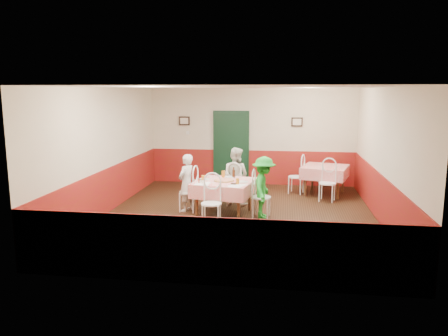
# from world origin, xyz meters

# --- Properties ---
(floor) EXTENTS (7.00, 7.00, 0.00)m
(floor) POSITION_xyz_m (0.00, 0.00, 0.00)
(floor) COLOR black
(floor) RESTS_ON ground
(ceiling) EXTENTS (7.00, 7.00, 0.00)m
(ceiling) POSITION_xyz_m (0.00, 0.00, 2.80)
(ceiling) COLOR white
(ceiling) RESTS_ON back_wall
(back_wall) EXTENTS (6.00, 0.10, 2.80)m
(back_wall) POSITION_xyz_m (0.00, 3.50, 1.40)
(back_wall) COLOR beige
(back_wall) RESTS_ON ground
(front_wall) EXTENTS (6.00, 0.10, 2.80)m
(front_wall) POSITION_xyz_m (0.00, -3.50, 1.40)
(front_wall) COLOR beige
(front_wall) RESTS_ON ground
(left_wall) EXTENTS (0.10, 7.00, 2.80)m
(left_wall) POSITION_xyz_m (-3.00, 0.00, 1.40)
(left_wall) COLOR beige
(left_wall) RESTS_ON ground
(right_wall) EXTENTS (0.10, 7.00, 2.80)m
(right_wall) POSITION_xyz_m (3.00, 0.00, 1.40)
(right_wall) COLOR beige
(right_wall) RESTS_ON ground
(wainscot_back) EXTENTS (6.00, 0.03, 1.00)m
(wainscot_back) POSITION_xyz_m (0.00, 3.48, 0.50)
(wainscot_back) COLOR maroon
(wainscot_back) RESTS_ON ground
(wainscot_front) EXTENTS (6.00, 0.03, 1.00)m
(wainscot_front) POSITION_xyz_m (0.00, -3.48, 0.50)
(wainscot_front) COLOR maroon
(wainscot_front) RESTS_ON ground
(wainscot_left) EXTENTS (0.03, 7.00, 1.00)m
(wainscot_left) POSITION_xyz_m (-2.98, 0.00, 0.50)
(wainscot_left) COLOR maroon
(wainscot_left) RESTS_ON ground
(wainscot_right) EXTENTS (0.03, 7.00, 1.00)m
(wainscot_right) POSITION_xyz_m (2.98, 0.00, 0.50)
(wainscot_right) COLOR maroon
(wainscot_right) RESTS_ON ground
(door) EXTENTS (0.96, 0.06, 2.10)m
(door) POSITION_xyz_m (-0.60, 3.45, 1.05)
(door) COLOR black
(door) RESTS_ON ground
(picture_left) EXTENTS (0.32, 0.03, 0.26)m
(picture_left) POSITION_xyz_m (-2.00, 3.45, 1.85)
(picture_left) COLOR black
(picture_left) RESTS_ON back_wall
(picture_right) EXTENTS (0.32, 0.03, 0.26)m
(picture_right) POSITION_xyz_m (1.30, 3.45, 1.85)
(picture_right) COLOR black
(picture_right) RESTS_ON back_wall
(thermostat) EXTENTS (0.10, 0.03, 0.10)m
(thermostat) POSITION_xyz_m (-1.90, 3.45, 1.50)
(thermostat) COLOR white
(thermostat) RESTS_ON back_wall
(main_table) EXTENTS (1.41, 1.41, 0.77)m
(main_table) POSITION_xyz_m (-0.34, 0.14, 0.38)
(main_table) COLOR red
(main_table) RESTS_ON ground
(second_table) EXTENTS (1.38, 1.38, 0.77)m
(second_table) POSITION_xyz_m (2.05, 2.42, 0.38)
(second_table) COLOR red
(second_table) RESTS_ON ground
(chair_left) EXTENTS (0.47, 0.47, 0.90)m
(chair_left) POSITION_xyz_m (-1.18, 0.28, 0.45)
(chair_left) COLOR white
(chair_left) RESTS_ON ground
(chair_right) EXTENTS (0.46, 0.46, 0.90)m
(chair_right) POSITION_xyz_m (0.50, -0.01, 0.45)
(chair_right) COLOR white
(chair_right) RESTS_ON ground
(chair_far) EXTENTS (0.43, 0.43, 0.90)m
(chair_far) POSITION_xyz_m (-0.20, 0.97, 0.45)
(chair_far) COLOR white
(chair_far) RESTS_ON ground
(chair_near) EXTENTS (0.43, 0.43, 0.90)m
(chair_near) POSITION_xyz_m (-0.49, -0.70, 0.45)
(chair_near) COLOR white
(chair_near) RESTS_ON ground
(chair_second_a) EXTENTS (0.52, 0.52, 0.90)m
(chair_second_a) POSITION_xyz_m (1.30, 2.42, 0.45)
(chair_second_a) COLOR white
(chair_second_a) RESTS_ON ground
(chair_second_b) EXTENTS (0.52, 0.52, 0.90)m
(chair_second_b) POSITION_xyz_m (2.05, 1.67, 0.45)
(chair_second_b) COLOR white
(chair_second_b) RESTS_ON ground
(pizza) EXTENTS (0.48, 0.48, 0.03)m
(pizza) POSITION_xyz_m (-0.34, 0.12, 0.77)
(pizza) COLOR #B74723
(pizza) RESTS_ON main_table
(plate_left) EXTENTS (0.29, 0.29, 0.01)m
(plate_left) POSITION_xyz_m (-0.79, 0.21, 0.77)
(plate_left) COLOR white
(plate_left) RESTS_ON main_table
(plate_right) EXTENTS (0.29, 0.29, 0.01)m
(plate_right) POSITION_xyz_m (0.09, 0.05, 0.77)
(plate_right) COLOR white
(plate_right) RESTS_ON main_table
(plate_far) EXTENTS (0.29, 0.29, 0.01)m
(plate_far) POSITION_xyz_m (-0.27, 0.57, 0.77)
(plate_far) COLOR white
(plate_far) RESTS_ON main_table
(glass_a) EXTENTS (0.09, 0.09, 0.15)m
(glass_a) POSITION_xyz_m (-0.78, -0.05, 0.83)
(glass_a) COLOR #BF7219
(glass_a) RESTS_ON main_table
(glass_b) EXTENTS (0.08, 0.08, 0.13)m
(glass_b) POSITION_xyz_m (-0.01, -0.17, 0.82)
(glass_b) COLOR #BF7219
(glass_b) RESTS_ON main_table
(glass_c) EXTENTS (0.09, 0.09, 0.15)m
(glass_c) POSITION_xyz_m (-0.42, 0.55, 0.83)
(glass_c) COLOR #BF7219
(glass_c) RESTS_ON main_table
(beer_bottle) EXTENTS (0.07, 0.07, 0.22)m
(beer_bottle) POSITION_xyz_m (-0.17, 0.53, 0.87)
(beer_bottle) COLOR #381C0A
(beer_bottle) RESTS_ON main_table
(shaker_a) EXTENTS (0.04, 0.04, 0.09)m
(shaker_a) POSITION_xyz_m (-0.81, -0.18, 0.81)
(shaker_a) COLOR silver
(shaker_a) RESTS_ON main_table
(shaker_b) EXTENTS (0.04, 0.04, 0.09)m
(shaker_b) POSITION_xyz_m (-0.76, -0.23, 0.81)
(shaker_b) COLOR silver
(shaker_b) RESTS_ON main_table
(shaker_c) EXTENTS (0.04, 0.04, 0.09)m
(shaker_c) POSITION_xyz_m (-0.85, -0.14, 0.81)
(shaker_c) COLOR #B23319
(shaker_c) RESTS_ON main_table
(menu_left) EXTENTS (0.31, 0.41, 0.00)m
(menu_left) POSITION_xyz_m (-0.76, -0.22, 0.76)
(menu_left) COLOR white
(menu_left) RESTS_ON main_table
(menu_right) EXTENTS (0.43, 0.48, 0.00)m
(menu_right) POSITION_xyz_m (-0.01, -0.31, 0.76)
(menu_right) COLOR white
(menu_right) RESTS_ON main_table
(wallet) EXTENTS (0.12, 0.11, 0.02)m
(wallet) POSITION_xyz_m (-0.09, -0.19, 0.77)
(wallet) COLOR black
(wallet) RESTS_ON main_table
(diner_left) EXTENTS (0.48, 0.57, 1.32)m
(diner_left) POSITION_xyz_m (-1.23, 0.29, 0.66)
(diner_left) COLOR gray
(diner_left) RESTS_ON ground
(diner_far) EXTENTS (0.84, 0.76, 1.40)m
(diner_far) POSITION_xyz_m (-0.19, 1.02, 0.70)
(diner_far) COLOR gray
(diner_far) RESTS_ON ground
(diner_right) EXTENTS (0.53, 0.89, 1.34)m
(diner_right) POSITION_xyz_m (0.54, -0.02, 0.67)
(diner_right) COLOR gray
(diner_right) RESTS_ON ground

